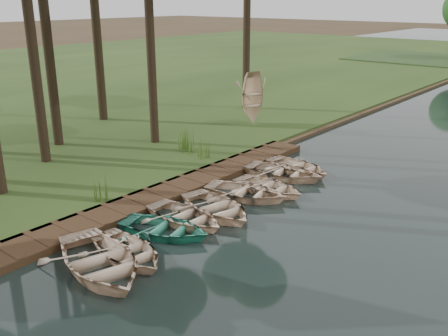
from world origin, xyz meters
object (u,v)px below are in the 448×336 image
Objects in this scene: rowboat_0 at (100,258)px; rowboat_2 at (165,226)px; boardwalk at (176,189)px; stored_rowboat at (252,118)px; rowboat_1 at (127,249)px.

rowboat_2 is at bearing 21.74° from rowboat_0.
boardwalk is at bearing 23.30° from rowboat_2.
rowboat_1 is at bearing -138.97° from stored_rowboat.
rowboat_0 is at bearing -64.50° from boardwalk.
rowboat_2 reaches higher than rowboat_1.
rowboat_1 is at bearing 172.40° from rowboat_2.
rowboat_1 is (0.00, 0.97, -0.09)m from rowboat_0.
rowboat_0 is at bearing -140.28° from stored_rowboat.
rowboat_2 reaches higher than boardwalk.
boardwalk is 6.33m from rowboat_0.
rowboat_0 is (2.72, -5.71, 0.31)m from boardwalk.
rowboat_1 is 1.00× the size of stored_rowboat.
boardwalk is at bearing -141.96° from stored_rowboat.
boardwalk is 4.01× the size of rowboat_0.
rowboat_0 is 1.30× the size of rowboat_1.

